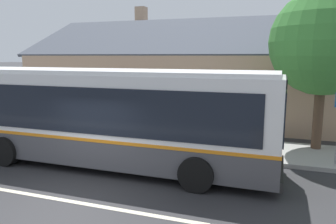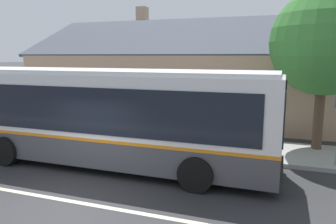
# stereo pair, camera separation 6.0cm
# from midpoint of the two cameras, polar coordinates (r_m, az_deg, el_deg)

# --- Properties ---
(ground_plane) EXTENTS (300.00, 300.00, 0.00)m
(ground_plane) POSITION_cam_midpoint_polar(r_m,az_deg,el_deg) (9.18, -17.83, -14.43)
(ground_plane) COLOR #2D2D30
(sidewalk_far) EXTENTS (60.00, 3.00, 0.15)m
(sidewalk_far) POSITION_cam_midpoint_polar(r_m,az_deg,el_deg) (14.11, -3.01, -5.10)
(sidewalk_far) COLOR #9E9E99
(sidewalk_far) RESTS_ON ground
(lane_divider_stripe) EXTENTS (60.00, 0.16, 0.01)m
(lane_divider_stripe) POSITION_cam_midpoint_polar(r_m,az_deg,el_deg) (9.18, -17.83, -14.41)
(lane_divider_stripe) COLOR beige
(lane_divider_stripe) RESTS_ON ground
(community_building) EXTENTS (21.82, 10.90, 7.08)m
(community_building) POSITION_cam_midpoint_polar(r_m,az_deg,el_deg) (21.27, 8.76, 5.07)
(community_building) COLOR tan
(community_building) RESTS_ON ground
(transit_bus) EXTENTS (11.52, 2.79, 3.24)m
(transit_bus) POSITION_cam_midpoint_polar(r_m,az_deg,el_deg) (11.23, -11.19, -0.43)
(transit_bus) COLOR #47474C
(transit_bus) RESTS_ON ground
(bench_by_building) EXTENTS (1.83, 0.51, 0.94)m
(bench_by_building) POSITION_cam_midpoint_polar(r_m,az_deg,el_deg) (17.95, -25.78, -1.21)
(bench_by_building) COLOR brown
(bench_by_building) RESTS_ON sidewalk_far
(bench_down_street) EXTENTS (1.70, 0.51, 0.94)m
(bench_down_street) POSITION_cam_midpoint_polar(r_m,az_deg,el_deg) (15.38, -14.30, -2.25)
(bench_down_street) COLOR brown
(bench_down_street) RESTS_ON sidewalk_far
(street_tree_primary) EXTENTS (3.94, 3.94, 6.16)m
(street_tree_primary) POSITION_cam_midpoint_polar(r_m,az_deg,el_deg) (13.56, 25.39, 10.88)
(street_tree_primary) COLOR #4C3828
(street_tree_primary) RESTS_ON ground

